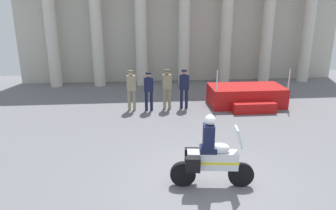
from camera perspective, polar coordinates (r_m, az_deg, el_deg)
ground_plane at (r=8.51m, az=7.13°, el=-13.64°), size 28.00×28.00×0.00m
colonnade_backdrop at (r=18.80m, az=2.68°, el=15.15°), size 18.70×1.49×7.06m
reviewing_stand at (r=14.88m, az=13.80°, el=1.50°), size 3.29×2.24×1.78m
officer_in_row_0 at (r=13.72m, az=-6.56°, el=3.19°), size 0.39×0.24×1.74m
officer_in_row_1 at (r=13.62m, az=-3.47°, el=2.99°), size 0.39×0.24×1.67m
officer_in_row_2 at (r=13.80m, az=-0.17°, el=3.41°), size 0.39×0.24×1.75m
officer_in_row_3 at (r=13.91m, az=2.89°, el=3.43°), size 0.39×0.24×1.73m
motorcycle_with_rider at (r=8.03m, az=7.45°, el=-9.20°), size 2.09×0.74×1.90m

